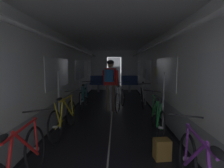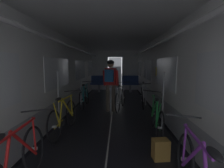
% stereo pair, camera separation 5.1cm
% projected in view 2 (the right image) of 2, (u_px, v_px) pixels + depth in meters
% --- Properties ---
extents(train_car_shell, '(3.14, 12.34, 2.57)m').
position_uv_depth(train_car_shell, '(112.00, 61.00, 5.68)').
color(train_car_shell, black).
rests_on(train_car_shell, ground).
extents(bench_seat_far_left, '(0.98, 0.51, 0.95)m').
position_uv_depth(bench_seat_far_left, '(99.00, 82.00, 10.28)').
color(bench_seat_far_left, gray).
rests_on(bench_seat_far_left, ground).
extents(bench_seat_far_right, '(0.98, 0.51, 0.95)m').
position_uv_depth(bench_seat_far_right, '(130.00, 82.00, 10.22)').
color(bench_seat_far_right, gray).
rests_on(bench_seat_far_right, ground).
extents(bicycle_white, '(0.44, 1.69, 0.95)m').
position_uv_depth(bicycle_white, '(142.00, 96.00, 6.67)').
color(bicycle_white, black).
rests_on(bicycle_white, ground).
extents(bicycle_green, '(0.44, 1.69, 0.95)m').
position_uv_depth(bicycle_green, '(156.00, 118.00, 3.98)').
color(bicycle_green, black).
rests_on(bicycle_green, ground).
extents(bicycle_teal, '(0.44, 1.69, 0.95)m').
position_uv_depth(bicycle_teal, '(84.00, 97.00, 6.54)').
color(bicycle_teal, black).
rests_on(bicycle_teal, ground).
extents(bicycle_red, '(0.44, 1.69, 0.95)m').
position_uv_depth(bicycle_red, '(16.00, 165.00, 2.10)').
color(bicycle_red, black).
rests_on(bicycle_red, ground).
extents(bicycle_yellow, '(0.44, 1.69, 0.95)m').
position_uv_depth(bicycle_yellow, '(64.00, 117.00, 4.04)').
color(bicycle_yellow, black).
rests_on(bicycle_yellow, ground).
extents(person_cyclist_aisle, '(0.56, 0.45, 1.73)m').
position_uv_depth(person_cyclist_aisle, '(110.00, 80.00, 5.89)').
color(person_cyclist_aisle, brown).
rests_on(person_cyclist_aisle, ground).
extents(bicycle_silver_in_aisle, '(0.56, 1.67, 0.94)m').
position_uv_depth(bicycle_silver_in_aisle, '(120.00, 99.00, 6.21)').
color(bicycle_silver_in_aisle, black).
rests_on(bicycle_silver_in_aisle, ground).
extents(backpack_on_floor, '(0.28, 0.23, 0.34)m').
position_uv_depth(backpack_on_floor, '(161.00, 149.00, 2.95)').
color(backpack_on_floor, olive).
rests_on(backpack_on_floor, ground).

